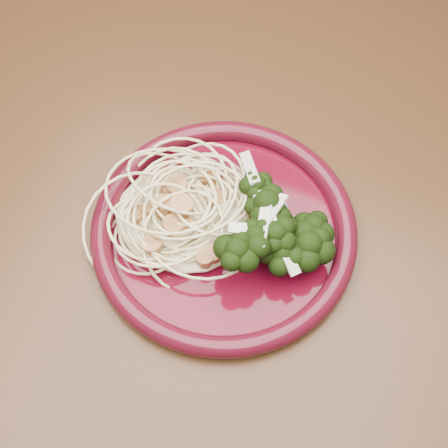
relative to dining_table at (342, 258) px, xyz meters
name	(u,v)px	position (x,y,z in m)	size (l,w,h in m)	color
dining_table	(342,258)	(0.00, 0.00, 0.00)	(1.20, 0.80, 0.75)	#472814
dinner_plate	(224,229)	(-0.11, -0.08, 0.11)	(0.29, 0.29, 0.02)	#4D0615
spaghetti_pile	(181,214)	(-0.15, -0.08, 0.12)	(0.13, 0.11, 0.03)	beige
scallop_cluster	(179,196)	(-0.15, -0.08, 0.15)	(0.11, 0.11, 0.04)	#B67A42
broccoli_pile	(279,231)	(-0.06, -0.07, 0.13)	(0.09, 0.14, 0.05)	black
onion_garnish	(281,214)	(-0.06, -0.07, 0.16)	(0.06, 0.09, 0.05)	beige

